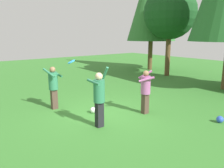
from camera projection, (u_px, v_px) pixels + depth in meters
The scene contains 8 objects.
ground_plane at pixel (104, 114), 8.02m from camera, with size 40.00×40.00×0.00m, color #387A2D.
person_thrower at pixel (99, 95), 6.72m from camera, with size 0.59×0.49×1.86m.
person_catcher at pixel (53, 84), 8.41m from camera, with size 0.69×0.66×1.62m.
person_bystander at pixel (146, 88), 7.91m from camera, with size 0.70×0.71×1.56m.
frisbee at pixel (71, 62), 7.80m from camera, with size 0.33×0.32×0.15m.
ball_blue at pixel (220, 119), 7.21m from camera, with size 0.22×0.22×0.22m, color blue.
ball_white at pixel (93, 110), 8.11m from camera, with size 0.22×0.22×0.22m, color white.
tree_left at pixel (170, 13), 14.75m from camera, with size 3.46×3.46×5.91m.
Camera 1 is at (6.19, -4.44, 2.77)m, focal length 36.07 mm.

